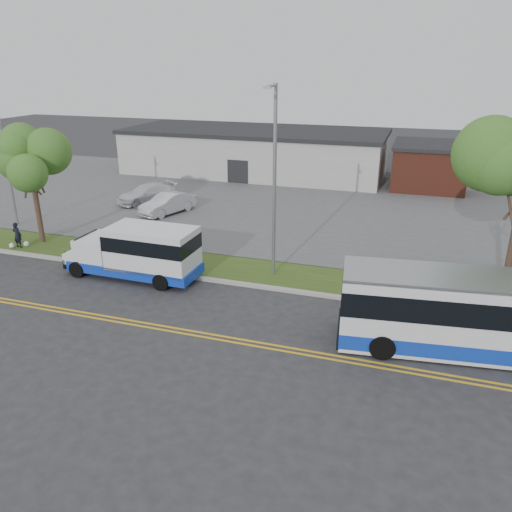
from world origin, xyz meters
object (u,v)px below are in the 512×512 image
(parked_car_a, at_px, (168,204))
(parked_car_b, at_px, (147,193))
(streetlight_far, at_px, (5,161))
(tree_west, at_px, (30,160))
(transit_bus, at_px, (491,316))
(shuttle_bus, at_px, (140,251))
(streetlight_near, at_px, (274,177))
(pedestrian, at_px, (17,235))

(parked_car_a, relative_size, parked_car_b, 0.93)
(streetlight_far, distance_m, parked_car_b, 10.42)
(tree_west, height_order, transit_bus, tree_west)
(streetlight_far, bearing_deg, shuttle_bus, -21.47)
(shuttle_bus, bearing_deg, parked_car_a, 111.77)
(tree_west, distance_m, transit_bus, 25.62)
(streetlight_near, xyz_separation_m, streetlight_far, (-19.00, 2.69, -0.76))
(tree_west, bearing_deg, pedestrian, -115.64)
(streetlight_far, bearing_deg, transit_bus, -14.03)
(tree_west, relative_size, parked_car_b, 1.43)
(parked_car_a, xyz_separation_m, parked_car_b, (-3.03, 2.34, -0.04))
(shuttle_bus, distance_m, transit_bus, 16.45)
(streetlight_far, xyz_separation_m, parked_car_a, (8.51, 5.73, -3.64))
(tree_west, xyz_separation_m, transit_bus, (24.87, -5.00, -3.54))
(pedestrian, bearing_deg, transit_bus, 173.55)
(tree_west, bearing_deg, transit_bus, -11.37)
(streetlight_near, relative_size, parked_car_a, 2.12)
(transit_bus, bearing_deg, parked_car_a, 140.56)
(tree_west, relative_size, pedestrian, 4.45)
(transit_bus, distance_m, parked_car_a, 24.14)
(parked_car_a, bearing_deg, pedestrian, -99.49)
(tree_west, distance_m, pedestrian, 4.48)
(shuttle_bus, bearing_deg, streetlight_far, 159.44)
(streetlight_near, relative_size, streetlight_far, 1.19)
(tree_west, relative_size, streetlight_far, 0.86)
(shuttle_bus, relative_size, pedestrian, 4.67)
(pedestrian, bearing_deg, streetlight_near, -175.16)
(transit_bus, distance_m, pedestrian, 25.78)
(pedestrian, height_order, parked_car_a, pedestrian)
(shuttle_bus, xyz_separation_m, parked_car_a, (-4.07, 10.68, -0.64))
(pedestrian, relative_size, parked_car_a, 0.35)
(streetlight_far, relative_size, parked_car_a, 1.78)
(parked_car_b, bearing_deg, transit_bus, -2.54)
(streetlight_near, relative_size, pedestrian, 6.11)
(tree_west, xyz_separation_m, pedestrian, (-0.62, -1.30, -4.25))
(streetlight_near, bearing_deg, transit_bus, -24.64)
(pedestrian, relative_size, parked_car_b, 0.32)
(tree_west, bearing_deg, streetlight_near, -1.80)
(tree_west, distance_m, parked_car_a, 10.09)
(parked_car_a, bearing_deg, streetlight_far, -126.49)
(streetlight_near, bearing_deg, tree_west, 178.20)
(streetlight_near, bearing_deg, parked_car_b, 141.50)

